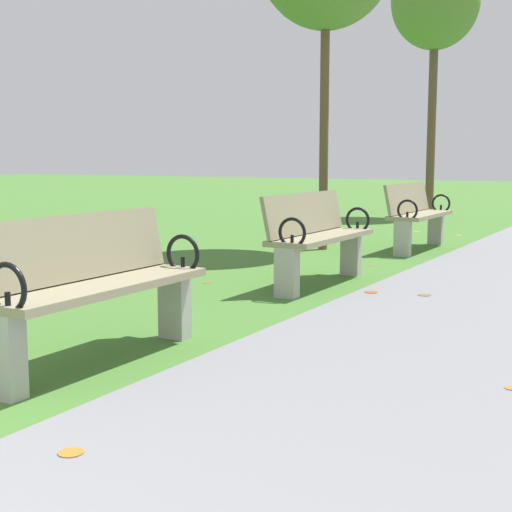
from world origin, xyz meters
TOP-DOWN VIEW (x-y plane):
  - park_bench_2 at (-0.50, 3.24)m, footprint 0.47×1.60m
  - park_bench_3 at (-0.50, 6.41)m, footprint 0.47×1.60m
  - park_bench_4 at (-0.50, 9.58)m, footprint 0.47×1.60m
  - tree_3 at (-2.02, 15.29)m, footprint 1.80×1.80m
  - scattered_leaves at (-0.24, 4.48)m, footprint 5.32×13.86m

SIDE VIEW (x-z plane):
  - scattered_leaves at x=-0.24m, z-range 0.00..0.02m
  - park_bench_2 at x=-0.50m, z-range 0.04..0.93m
  - park_bench_3 at x=-0.50m, z-range 0.04..0.93m
  - park_bench_4 at x=-0.50m, z-range 0.04..0.93m
  - tree_3 at x=-2.02m, z-range 1.68..7.11m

